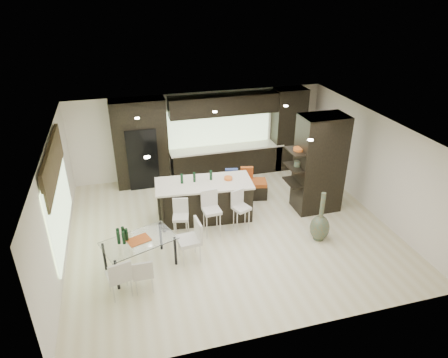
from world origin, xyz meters
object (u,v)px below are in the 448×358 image
object	(u,v)px
chair_far	(119,278)
stool_left	(181,224)
bench	(243,189)
chair_near	(143,275)
dining_table	(140,254)
stool_right	(241,215)
floor_vase	(321,216)
stool_mid	(212,218)
kitchen_island	(204,200)
chair_end	(189,243)

from	to	relation	value
chair_far	stool_left	bearing A→B (deg)	32.93
stool_left	chair_far	bearing A→B (deg)	-120.96
stool_left	chair_far	xyz separation A→B (m)	(-1.54, -1.61, -0.00)
bench	chair_near	bearing A→B (deg)	-122.92
bench	dining_table	distance (m)	4.02
bench	stool_right	bearing A→B (deg)	-97.58
stool_left	dining_table	size ratio (longest dim) A/B	0.55
floor_vase	dining_table	world-z (taller)	floor_vase
stool_mid	bench	bearing A→B (deg)	45.98
chair_far	floor_vase	bearing A→B (deg)	-5.26
kitchen_island	chair_near	size ratio (longest dim) A/B	3.34
floor_vase	dining_table	size ratio (longest dim) A/B	0.85
kitchen_island	floor_vase	bearing A→B (deg)	-29.88
chair_far	kitchen_island	bearing A→B (deg)	33.13
kitchen_island	stool_right	size ratio (longest dim) A/B	2.91
floor_vase	dining_table	bearing A→B (deg)	179.36
stool_mid	bench	size ratio (longest dim) A/B	0.70
stool_left	chair_near	distance (m)	1.91
kitchen_island	stool_right	bearing A→B (deg)	-42.03
stool_left	kitchen_island	bearing A→B (deg)	59.66
kitchen_island	chair_far	bearing A→B (deg)	-128.35
stool_right	bench	bearing A→B (deg)	49.13
kitchen_island	chair_far	xyz separation A→B (m)	(-2.31, -2.44, -0.10)
chair_far	chair_end	distance (m)	1.74
stool_mid	dining_table	xyz separation A→B (m)	(-1.83, -0.85, -0.11)
floor_vase	chair_far	world-z (taller)	floor_vase
chair_far	bench	bearing A→B (deg)	27.71
chair_near	floor_vase	bearing A→B (deg)	9.29
kitchen_island	chair_end	xyz separation A→B (m)	(-0.74, -1.70, -0.06)
bench	chair_far	world-z (taller)	chair_far
kitchen_island	chair_near	distance (m)	3.04
stool_mid	chair_far	size ratio (longest dim) A/B	1.12
dining_table	chair_end	size ratio (longest dim) A/B	1.65
chair_end	floor_vase	bearing A→B (deg)	-96.46
stool_mid	floor_vase	xyz separation A→B (m)	(2.50, -0.90, 0.18)
stool_left	chair_near	size ratio (longest dim) A/B	1.12
stool_right	chair_far	world-z (taller)	stool_right
dining_table	stool_left	bearing A→B (deg)	19.17
chair_near	kitchen_island	bearing A→B (deg)	53.36
stool_left	floor_vase	xyz separation A→B (m)	(3.28, -0.92, 0.23)
chair_end	chair_near	bearing A→B (deg)	117.53
bench	floor_vase	size ratio (longest dim) A/B	1.04
chair_near	chair_far	bearing A→B (deg)	-176.47
chair_near	chair_end	world-z (taller)	chair_end
kitchen_island	stool_left	world-z (taller)	kitchen_island
bench	floor_vase	distance (m)	2.79
stool_mid	chair_far	bearing A→B (deg)	-149.55
stool_mid	stool_right	distance (m)	0.78
chair_near	stool_mid	bearing A→B (deg)	41.03
chair_near	chair_end	size ratio (longest dim) A/B	0.82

